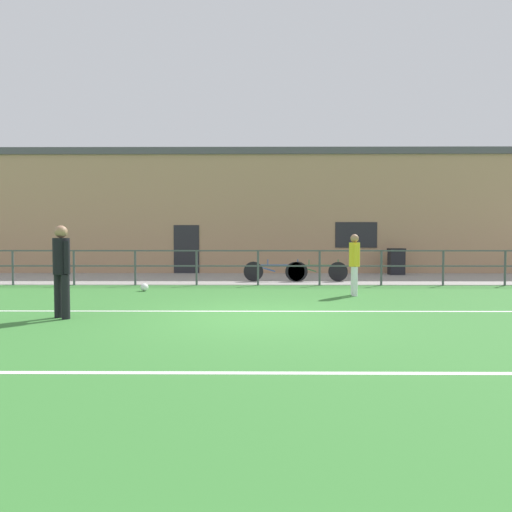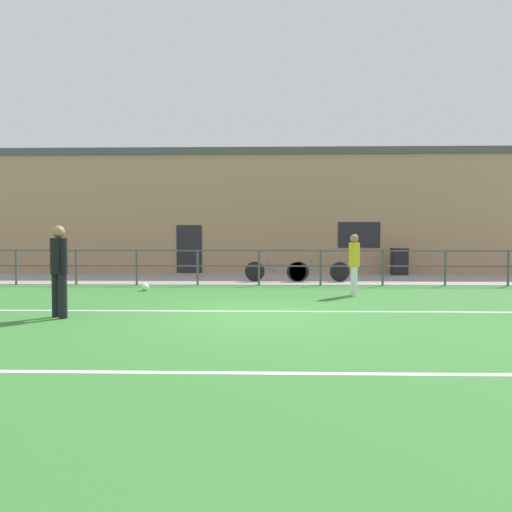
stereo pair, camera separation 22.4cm
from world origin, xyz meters
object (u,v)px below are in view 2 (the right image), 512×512
bicycle_parked_1 (318,271)px  bicycle_parked_0 (277,271)px  soccer_ball_match (145,287)px  player_striker (354,261)px  trash_bin_0 (399,262)px  player_goalkeeper (59,265)px

bicycle_parked_1 → bicycle_parked_0: bearing=-180.0°
soccer_ball_match → player_striker: bearing=-9.4°
bicycle_parked_0 → bicycle_parked_1: bearing=0.0°
soccer_ball_match → bicycle_parked_0: size_ratio=0.10×
trash_bin_0 → soccer_ball_match: bearing=-147.1°
soccer_ball_match → trash_bin_0: trash_bin_0 is taller
player_goalkeeper → bicycle_parked_1: 9.37m
bicycle_parked_1 → trash_bin_0: trash_bin_0 is taller
player_goalkeeper → bicycle_parked_0: 8.56m
player_goalkeeper → bicycle_parked_0: player_goalkeeper is taller
soccer_ball_match → bicycle_parked_1: bicycle_parked_1 is taller
bicycle_parked_0 → player_striker: bearing=-62.6°
soccer_ball_match → bicycle_parked_1: 6.05m
player_striker → bicycle_parked_1: bearing=10.5°
soccer_ball_match → trash_bin_0: bearing=32.9°
bicycle_parked_1 → trash_bin_0: bearing=39.1°
player_striker → bicycle_parked_0: 4.33m
trash_bin_0 → player_goalkeeper: bearing=-132.5°
player_goalkeeper → soccer_ball_match: (0.45, 4.51, -0.90)m
player_goalkeeper → bicycle_parked_0: bearing=-83.2°
player_striker → bicycle_parked_0: (-1.97, 3.81, -0.55)m
player_striker → bicycle_parked_1: player_striker is taller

